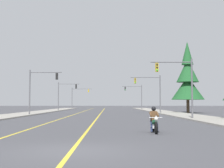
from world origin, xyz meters
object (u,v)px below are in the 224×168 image
object	(u,v)px
traffic_signal_mid_right	(152,88)
traffic_signal_mid_left	(64,92)
motorcycle_with_rider	(154,122)
traffic_signal_near_left	(39,85)
traffic_signal_far_left	(78,95)
traffic_signal_near_right	(180,80)
conifer_tree_right_verge_far	(188,80)
traffic_signal_far_right	(136,93)

from	to	relation	value
traffic_signal_mid_right	traffic_signal_mid_left	world-z (taller)	same
motorcycle_with_rider	traffic_signal_mid_left	size ratio (longest dim) A/B	0.35
motorcycle_with_rider	traffic_signal_near_left	xyz separation A→B (m)	(-12.05, 26.12, 3.49)
motorcycle_with_rider	traffic_signal_mid_right	xyz separation A→B (m)	(4.47, 34.55, 3.51)
traffic_signal_far_left	motorcycle_with_rider	bearing A→B (deg)	-81.46
traffic_signal_near_right	traffic_signal_far_left	size ratio (longest dim) A/B	1.00
motorcycle_with_rider	traffic_signal_near_right	world-z (taller)	traffic_signal_near_right
motorcycle_with_rider	traffic_signal_mid_right	size ratio (longest dim) A/B	0.35
motorcycle_with_rider	traffic_signal_near_right	bearing A→B (deg)	72.14
traffic_signal_near_right	traffic_signal_mid_right	distance (m)	19.72
motorcycle_with_rider	traffic_signal_mid_right	world-z (taller)	traffic_signal_mid_right
traffic_signal_near_right	conifer_tree_right_verge_far	size ratio (longest dim) A/B	0.51
traffic_signal_near_left	traffic_signal_mid_right	bearing A→B (deg)	27.05
traffic_signal_near_right	motorcycle_with_rider	bearing A→B (deg)	-107.86
traffic_signal_near_right	conifer_tree_right_verge_far	distance (m)	22.50
traffic_signal_near_left	traffic_signal_mid_left	bearing A→B (deg)	90.25
traffic_signal_mid_left	conifer_tree_right_verge_far	size ratio (longest dim) A/B	0.51
traffic_signal_near_left	traffic_signal_far_right	world-z (taller)	same
traffic_signal_far_right	traffic_signal_far_left	size ratio (longest dim) A/B	1.00
traffic_signal_near_right	traffic_signal_far_left	world-z (taller)	same
traffic_signal_far_left	conifer_tree_right_verge_far	xyz separation A→B (m)	(22.36, -40.17, 1.41)
traffic_signal_mid_left	traffic_signal_near_left	bearing A→B (deg)	-89.75
traffic_signal_far_right	conifer_tree_right_verge_far	xyz separation A→B (m)	(6.52, -26.38, 1.46)
traffic_signal_mid_right	traffic_signal_near_left	bearing A→B (deg)	-152.95
traffic_signal_far_right	conifer_tree_right_verge_far	bearing A→B (deg)	-76.12
traffic_signal_near_left	traffic_signal_far_left	size ratio (longest dim) A/B	1.00
traffic_signal_near_right	traffic_signal_near_left	bearing A→B (deg)	146.15
traffic_signal_mid_right	traffic_signal_far_right	distance (m)	28.28
traffic_signal_near_left	traffic_signal_mid_right	size ratio (longest dim) A/B	1.00
motorcycle_with_rider	conifer_tree_right_verge_far	xyz separation A→B (m)	(10.84, 36.45, 4.98)
traffic_signal_near_left	traffic_signal_mid_left	size ratio (longest dim) A/B	1.00
traffic_signal_near_left	conifer_tree_right_verge_far	size ratio (longest dim) A/B	0.51
traffic_signal_mid_left	conifer_tree_right_verge_far	bearing A→B (deg)	-35.05
traffic_signal_near_right	traffic_signal_far_right	distance (m)	48.00
conifer_tree_right_verge_far	traffic_signal_near_right	bearing A→B (deg)	-105.67
traffic_signal_far_right	traffic_signal_far_left	bearing A→B (deg)	138.94
traffic_signal_near_right	traffic_signal_mid_left	bearing A→B (deg)	114.17
traffic_signal_near_right	conifer_tree_right_verge_far	bearing A→B (deg)	74.33
traffic_signal_far_right	motorcycle_with_rider	bearing A→B (deg)	-93.94
traffic_signal_near_left	traffic_signal_mid_right	world-z (taller)	same
traffic_signal_mid_right	conifer_tree_right_verge_far	bearing A→B (deg)	16.59
traffic_signal_far_right	traffic_signal_near_right	bearing A→B (deg)	-89.46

